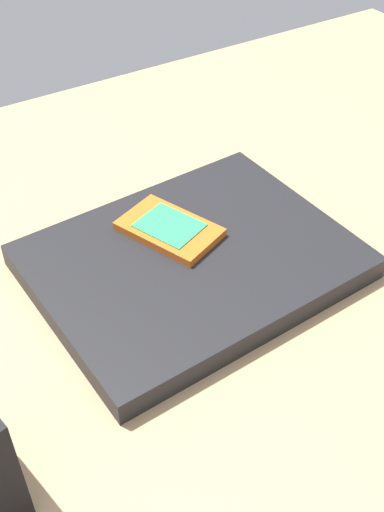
% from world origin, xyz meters
% --- Properties ---
extents(desk_surface, '(1.20, 0.80, 0.03)m').
position_xyz_m(desk_surface, '(0.00, 0.00, 0.01)').
color(desk_surface, tan).
rests_on(desk_surface, ground).
extents(laptop_closed, '(0.33, 0.26, 0.03)m').
position_xyz_m(laptop_closed, '(-0.07, -0.04, 0.04)').
color(laptop_closed, black).
rests_on(laptop_closed, desk_surface).
extents(cell_phone_on_laptop, '(0.10, 0.12, 0.01)m').
position_xyz_m(cell_phone_on_laptop, '(-0.08, -0.00, 0.06)').
color(cell_phone_on_laptop, orange).
rests_on(cell_phone_on_laptop, laptop_closed).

